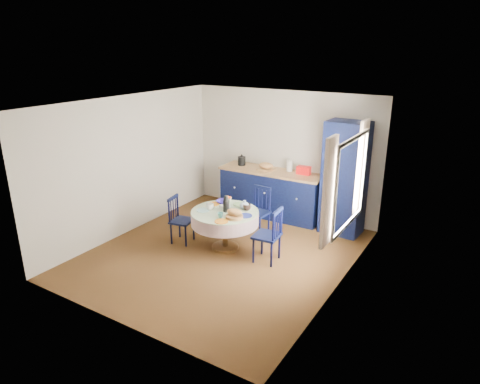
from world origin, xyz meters
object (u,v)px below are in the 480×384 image
object	(u,v)px
chair_right	(269,235)
mug_c	(247,207)
dining_table	(225,218)
pantry_cabinet	(344,179)
cobalt_bowl	(223,202)
mug_a	(210,207)
mug_d	(229,200)
mug_b	(220,215)
chair_left	(180,219)
kitchen_counter	(271,192)
chair_far	(258,211)

from	to	relation	value
chair_right	mug_c	xyz separation A→B (m)	(-0.56, 0.25, 0.28)
dining_table	chair_right	size ratio (longest dim) A/B	1.24
chair_right	mug_c	size ratio (longest dim) A/B	6.65
pantry_cabinet	cobalt_bowl	xyz separation A→B (m)	(-1.70, -1.41, -0.33)
mug_a	mug_d	xyz separation A→B (m)	(0.08, 0.47, -0.01)
mug_b	cobalt_bowl	xyz separation A→B (m)	(-0.34, 0.57, -0.02)
chair_left	mug_a	size ratio (longest dim) A/B	6.13
kitchen_counter	mug_a	xyz separation A→B (m)	(-0.21, -1.84, 0.25)
dining_table	mug_b	world-z (taller)	dining_table
chair_right	chair_far	bearing A→B (deg)	-146.02
mug_a	mug_b	bearing A→B (deg)	-30.77
kitchen_counter	cobalt_bowl	size ratio (longest dim) A/B	9.65
chair_left	mug_a	world-z (taller)	chair_left
kitchen_counter	mug_c	distance (m)	1.59
chair_right	mug_b	xyz separation A→B (m)	(-0.75, -0.26, 0.27)
chair_right	mug_c	distance (m)	0.67
pantry_cabinet	mug_d	distance (m)	2.11
kitchen_counter	chair_far	size ratio (longest dim) A/B	2.40
pantry_cabinet	mug_d	bearing A→B (deg)	-139.23
chair_far	chair_right	distance (m)	1.07
chair_right	cobalt_bowl	bearing A→B (deg)	-110.42
dining_table	chair_far	xyz separation A→B (m)	(0.17, 0.83, -0.12)
kitchen_counter	chair_left	xyz separation A→B (m)	(-0.78, -1.95, -0.07)
dining_table	mug_b	distance (m)	0.33
pantry_cabinet	chair_right	xyz separation A→B (m)	(-0.61, -1.72, -0.57)
kitchen_counter	pantry_cabinet	xyz separation A→B (m)	(1.50, -0.07, 0.55)
dining_table	chair_far	world-z (taller)	dining_table
mug_a	mug_d	bearing A→B (deg)	80.42
chair_right	mug_b	world-z (taller)	chair_right
chair_right	mug_d	size ratio (longest dim) A/B	9.34
mug_a	cobalt_bowl	world-z (taller)	mug_a
kitchen_counter	dining_table	size ratio (longest dim) A/B	1.88
mug_d	cobalt_bowl	distance (m)	0.12
pantry_cabinet	mug_d	world-z (taller)	pantry_cabinet
kitchen_counter	mug_a	size ratio (longest dim) A/B	15.73
chair_right	mug_d	bearing A→B (deg)	-116.51
pantry_cabinet	cobalt_bowl	size ratio (longest dim) A/B	9.35
kitchen_counter	pantry_cabinet	world-z (taller)	pantry_cabinet
mug_a	mug_d	size ratio (longest dim) A/B	1.39
kitchen_counter	mug_c	bearing A→B (deg)	-79.28
dining_table	mug_c	xyz separation A→B (m)	(0.28, 0.24, 0.17)
chair_far	chair_right	bearing A→B (deg)	-47.52
chair_left	mug_c	distance (m)	1.23
kitchen_counter	pantry_cabinet	bearing A→B (deg)	-3.92
chair_right	mug_a	distance (m)	1.14
chair_left	cobalt_bowl	xyz separation A→B (m)	(0.58, 0.48, 0.29)
chair_far	cobalt_bowl	bearing A→B (deg)	-124.93
chair_far	mug_b	bearing A→B (deg)	-90.52
mug_a	cobalt_bowl	bearing A→B (deg)	87.99
chair_left	mug_d	xyz separation A→B (m)	(0.65, 0.58, 0.31)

